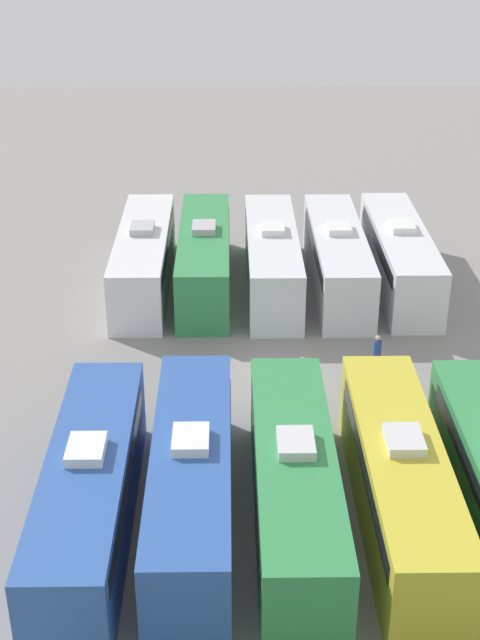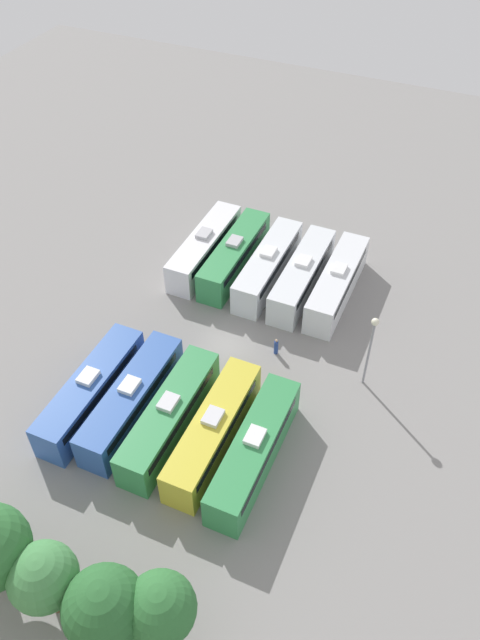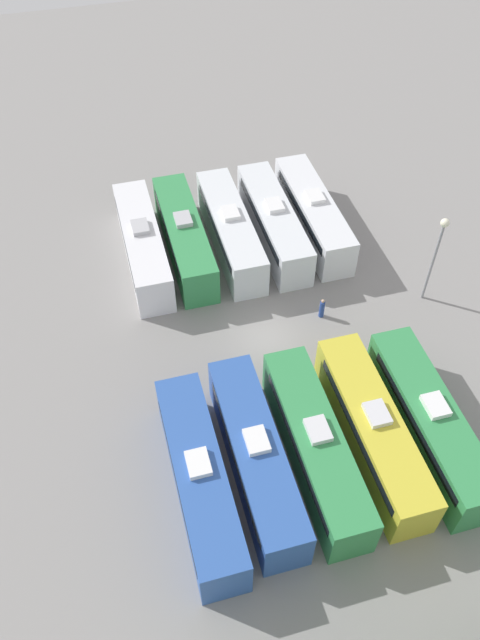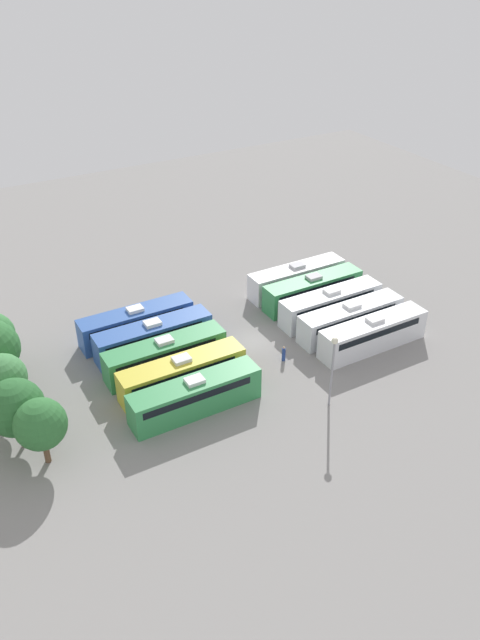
# 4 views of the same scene
# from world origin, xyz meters

# --- Properties ---
(ground_plane) EXTENTS (118.78, 118.78, 0.00)m
(ground_plane) POSITION_xyz_m (0.00, 0.00, 0.00)
(ground_plane) COLOR gray
(bus_0) EXTENTS (2.63, 11.91, 3.48)m
(bus_0) POSITION_xyz_m (-6.85, -9.89, 1.72)
(bus_0) COLOR silver
(bus_0) RESTS_ON ground_plane
(bus_1) EXTENTS (2.63, 11.91, 3.48)m
(bus_1) POSITION_xyz_m (-3.53, -9.68, 1.72)
(bus_1) COLOR silver
(bus_1) RESTS_ON ground_plane
(bus_2) EXTENTS (2.63, 11.91, 3.48)m
(bus_2) POSITION_xyz_m (-0.09, -9.68, 1.72)
(bus_2) COLOR silver
(bus_2) RESTS_ON ground_plane
(bus_3) EXTENTS (2.63, 11.91, 3.48)m
(bus_3) POSITION_xyz_m (3.47, -9.86, 1.72)
(bus_3) COLOR #338C4C
(bus_3) RESTS_ON ground_plane
(bus_4) EXTENTS (2.63, 11.91, 3.48)m
(bus_4) POSITION_xyz_m (6.66, -9.82, 1.72)
(bus_4) COLOR silver
(bus_4) RESTS_ON ground_plane
(bus_5) EXTENTS (2.63, 11.91, 3.48)m
(bus_5) POSITION_xyz_m (-6.86, 9.95, 1.72)
(bus_5) COLOR #338C4C
(bus_5) RESTS_ON ground_plane
(bus_6) EXTENTS (2.63, 11.91, 3.48)m
(bus_6) POSITION_xyz_m (-3.48, 9.59, 1.72)
(bus_6) COLOR gold
(bus_6) RESTS_ON ground_plane
(bus_7) EXTENTS (2.63, 11.91, 3.48)m
(bus_7) POSITION_xyz_m (0.06, 9.71, 1.72)
(bus_7) COLOR #338C4C
(bus_7) RESTS_ON ground_plane
(bus_8) EXTENTS (2.63, 11.91, 3.48)m
(bus_8) POSITION_xyz_m (3.46, 9.47, 1.72)
(bus_8) COLOR #2D56A8
(bus_8) RESTS_ON ground_plane
(bus_9) EXTENTS (2.63, 11.91, 3.48)m
(bus_9) POSITION_xyz_m (6.78, 9.97, 1.72)
(bus_9) COLOR #2D56A8
(bus_9) RESTS_ON ground_plane
(worker_person) EXTENTS (0.36, 0.36, 1.63)m
(worker_person) POSITION_xyz_m (-4.35, -0.92, 0.75)
(worker_person) COLOR navy
(worker_person) RESTS_ON ground_plane
(light_pole) EXTENTS (0.60, 0.60, 7.18)m
(light_pole) POSITION_xyz_m (-12.05, -0.72, 4.92)
(light_pole) COLOR gray
(light_pole) RESTS_ON ground_plane
(tree_0) EXTENTS (4.14, 4.14, 5.96)m
(tree_0) POSITION_xyz_m (-6.60, 22.90, 3.86)
(tree_0) COLOR brown
(tree_0) RESTS_ON ground_plane
(tree_1) EXTENTS (4.75, 4.75, 6.42)m
(tree_1) POSITION_xyz_m (-3.85, 24.16, 4.04)
(tree_1) COLOR brown
(tree_1) RESTS_ON ground_plane
(tree_2) EXTENTS (4.07, 4.07, 6.48)m
(tree_2) POSITION_xyz_m (0.08, 24.21, 4.41)
(tree_2) COLOR brown
(tree_2) RESTS_ON ground_plane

